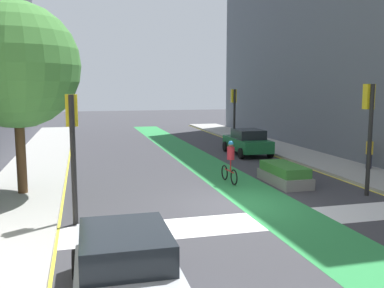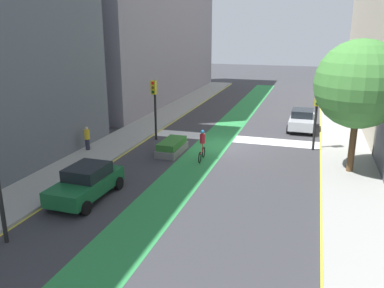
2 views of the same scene
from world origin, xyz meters
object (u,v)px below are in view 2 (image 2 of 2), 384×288
object	(u,v)px
traffic_signal_near_left	(317,109)
car_green_right_far	(86,182)
traffic_signal_near_right	(154,99)
street_tree_near	(360,84)
cyclist_in_lane	(202,144)
median_planter	(172,147)
pedestrian_sidewalk_right_a	(87,138)
car_silver_left_near	(302,120)

from	to	relation	value
traffic_signal_near_left	car_green_right_far	xyz separation A→B (m)	(10.08, 10.99, -1.96)
traffic_signal_near_right	car_green_right_far	bearing A→B (deg)	94.07
car_green_right_far	traffic_signal_near_left	bearing A→B (deg)	-132.54
traffic_signal_near_left	car_green_right_far	size ratio (longest dim) A/B	0.93
car_green_right_far	street_tree_near	distance (m)	14.63
traffic_signal_near_right	car_green_right_far	distance (m)	10.52
cyclist_in_lane	street_tree_near	bearing A→B (deg)	-178.98
traffic_signal_near_left	median_planter	xyz separation A→B (m)	(8.65, 3.23, -2.36)
pedestrian_sidewalk_right_a	street_tree_near	bearing A→B (deg)	-177.09
car_green_right_far	car_silver_left_near	world-z (taller)	same
pedestrian_sidewalk_right_a	median_planter	size ratio (longest dim) A/B	0.53
traffic_signal_near_right	cyclist_in_lane	distance (m)	5.80
pedestrian_sidewalk_right_a	cyclist_in_lane	bearing A→B (deg)	-174.98
median_planter	car_silver_left_near	bearing A→B (deg)	-131.58
car_silver_left_near	street_tree_near	world-z (taller)	street_tree_near
traffic_signal_near_left	pedestrian_sidewalk_right_a	xyz separation A→B (m)	(13.93, 4.62, -1.84)
car_green_right_far	cyclist_in_lane	xyz separation A→B (m)	(-3.65, -7.03, 0.17)
car_silver_left_near	pedestrian_sidewalk_right_a	distance (m)	16.40
pedestrian_sidewalk_right_a	street_tree_near	world-z (taller)	street_tree_near
car_silver_left_near	cyclist_in_lane	size ratio (longest dim) A/B	2.27
car_green_right_far	street_tree_near	xyz separation A→B (m)	(-12.06, -7.18, 4.12)
pedestrian_sidewalk_right_a	street_tree_near	xyz separation A→B (m)	(-15.90, -0.81, 3.99)
traffic_signal_near_left	pedestrian_sidewalk_right_a	world-z (taller)	traffic_signal_near_left
traffic_signal_near_left	pedestrian_sidewalk_right_a	distance (m)	14.79
cyclist_in_lane	street_tree_near	xyz separation A→B (m)	(-8.41, -0.15, 3.95)
traffic_signal_near_left	street_tree_near	size ratio (longest dim) A/B	0.55
traffic_signal_near_left	car_silver_left_near	world-z (taller)	traffic_signal_near_left
traffic_signal_near_right	pedestrian_sidewalk_right_a	size ratio (longest dim) A/B	2.77
traffic_signal_near_left	cyclist_in_lane	bearing A→B (deg)	31.60
street_tree_near	traffic_signal_near_left	bearing A→B (deg)	-62.56
pedestrian_sidewalk_right_a	car_green_right_far	bearing A→B (deg)	121.09
traffic_signal_near_left	street_tree_near	bearing A→B (deg)	117.44
car_silver_left_near	median_planter	xyz separation A→B (m)	(7.69, 8.66, -0.40)
pedestrian_sidewalk_right_a	traffic_signal_near_right	bearing A→B (deg)	-128.69
car_green_right_far	cyclist_in_lane	size ratio (longest dim) A/B	2.28
car_silver_left_near	street_tree_near	size ratio (longest dim) A/B	0.59
cyclist_in_lane	street_tree_near	world-z (taller)	street_tree_near
car_green_right_far	cyclist_in_lane	distance (m)	7.92
cyclist_in_lane	median_planter	xyz separation A→B (m)	(2.22, -0.72, -0.57)
car_silver_left_near	pedestrian_sidewalk_right_a	size ratio (longest dim) A/B	2.74
median_planter	car_green_right_far	bearing A→B (deg)	79.51
traffic_signal_near_left	car_silver_left_near	size ratio (longest dim) A/B	0.93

